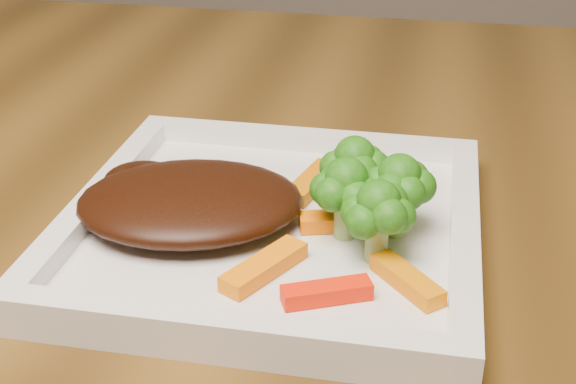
# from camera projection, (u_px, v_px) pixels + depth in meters

# --- Properties ---
(plate) EXTENTS (0.27, 0.27, 0.01)m
(plate) POSITION_uv_depth(u_px,v_px,m) (274.00, 231.00, 0.54)
(plate) COLOR white
(plate) RESTS_ON dining_table
(steak) EXTENTS (0.17, 0.15, 0.03)m
(steak) POSITION_uv_depth(u_px,v_px,m) (190.00, 201.00, 0.54)
(steak) COLOR black
(steak) RESTS_ON plate
(broccoli_0) EXTENTS (0.07, 0.07, 0.07)m
(broccoli_0) POSITION_uv_depth(u_px,v_px,m) (354.00, 166.00, 0.54)
(broccoli_0) COLOR #1C7914
(broccoli_0) RESTS_ON plate
(broccoli_1) EXTENTS (0.07, 0.07, 0.06)m
(broccoli_1) POSITION_uv_depth(u_px,v_px,m) (399.00, 190.00, 0.51)
(broccoli_1) COLOR #116912
(broccoli_1) RESTS_ON plate
(broccoli_2) EXTENTS (0.06, 0.06, 0.06)m
(broccoli_2) POSITION_uv_depth(u_px,v_px,m) (378.00, 218.00, 0.49)
(broccoli_2) COLOR #1A6711
(broccoli_2) RESTS_ON plate
(broccoli_3) EXTENTS (0.06, 0.06, 0.06)m
(broccoli_3) POSITION_uv_depth(u_px,v_px,m) (346.00, 194.00, 0.51)
(broccoli_3) COLOR #2F6711
(broccoli_3) RESTS_ON plate
(carrot_0) EXTENTS (0.05, 0.03, 0.01)m
(carrot_0) POSITION_uv_depth(u_px,v_px,m) (327.00, 292.00, 0.46)
(carrot_0) COLOR #FF2004
(carrot_0) RESTS_ON plate
(carrot_1) EXTENTS (0.05, 0.05, 0.01)m
(carrot_1) POSITION_uv_depth(u_px,v_px,m) (407.00, 280.00, 0.47)
(carrot_1) COLOR orange
(carrot_1) RESTS_ON plate
(carrot_2) EXTENTS (0.05, 0.06, 0.01)m
(carrot_2) POSITION_uv_depth(u_px,v_px,m) (264.00, 267.00, 0.48)
(carrot_2) COLOR orange
(carrot_2) RESTS_ON plate
(carrot_4) EXTENTS (0.03, 0.06, 0.01)m
(carrot_4) POSITION_uv_depth(u_px,v_px,m) (311.00, 182.00, 0.58)
(carrot_4) COLOR orange
(carrot_4) RESTS_ON plate
(carrot_6) EXTENTS (0.06, 0.03, 0.01)m
(carrot_6) POSITION_uv_depth(u_px,v_px,m) (345.00, 221.00, 0.53)
(carrot_6) COLOR #FA6C04
(carrot_6) RESTS_ON plate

